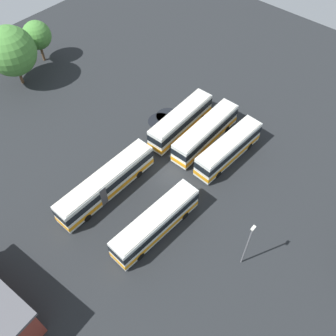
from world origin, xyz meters
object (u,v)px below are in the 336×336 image
Objects in this scene: bus_row0_slot2 at (106,183)px; tree_west_edge at (11,51)px; bus_row1_slot0 at (229,148)px; bus_row1_slot2 at (181,121)px; lamp_post_mid_lot at (247,244)px; bus_row1_slot1 at (206,132)px; bus_row0_slot0 at (156,223)px; tree_east_edge at (37,35)px.

bus_row0_slot2 is 1.46× the size of tree_west_edge.
bus_row1_slot2 is at bearing 91.38° from bus_row1_slot0.
lamp_post_mid_lot reaches higher than bus_row0_slot2.
bus_row0_slot0 is at bearing -163.14° from bus_row1_slot1.
bus_row0_slot0 is 0.99× the size of bus_row1_slot1.
bus_row1_slot0 is at bearing -75.29° from tree_west_edge.
bus_row1_slot2 is at bearing 58.72° from lamp_post_mid_lot.
tree_west_edge is at bearing 107.10° from bus_row1_slot1.
tree_west_edge reaches higher than bus_row1_slot1.
lamp_post_mid_lot reaches higher than tree_east_edge.
bus_row1_slot1 is at bearing -72.90° from tree_west_edge.
bus_row1_slot2 is 21.10m from lamp_post_mid_lot.
lamp_post_mid_lot is 47.04m from tree_east_edge.
bus_row1_slot1 is at bearing -82.97° from bus_row1_slot2.
bus_row0_slot0 and bus_row1_slot2 have the same top height.
bus_row1_slot0 is at bearing 41.86° from lamp_post_mid_lot.
bus_row1_slot2 is 1.19× the size of tree_west_edge.
bus_row0_slot0 is 1.56× the size of lamp_post_mid_lot.
bus_row1_slot2 is at bearing 1.06° from bus_row0_slot2.
bus_row1_slot0 is 15.05m from lamp_post_mid_lot.
tree_east_edge is at bearing 79.94° from lamp_post_mid_lot.
bus_row0_slot0 is at bearing -107.43° from tree_east_edge.
lamp_post_mid_lot is at bearing -121.28° from bus_row1_slot2.
bus_row0_slot2 is 27.07m from tree_west_edge.
tree_west_edge is at bearing 104.71° from bus_row1_slot0.
bus_row1_slot2 is at bearing -84.62° from tree_east_edge.
bus_row0_slot0 is 1.02× the size of bus_row1_slot2.
bus_row0_slot2 is at bearing 90.01° from bus_row0_slot0.
tree_west_edge is (5.53, 34.38, 3.96)m from bus_row0_slot0.
lamp_post_mid_lot is at bearing -100.06° from tree_east_edge.
tree_west_edge is (5.53, 26.20, 3.96)m from bus_row0_slot2.
bus_row1_slot2 is at bearing -71.43° from tree_west_edge.
bus_row0_slot2 is 14.24m from bus_row1_slot2.
tree_east_edge is at bearing 22.10° from tree_west_edge.
bus_row1_slot0 is at bearing 1.77° from bus_row0_slot0.
bus_row1_slot1 is at bearing 50.79° from lamp_post_mid_lot.
tree_east_edge reaches higher than bus_row0_slot2.
bus_row0_slot0 is 0.84× the size of bus_row0_slot2.
tree_west_edge is at bearing 78.09° from bus_row0_slot2.
bus_row0_slot0 and bus_row1_slot1 have the same top height.
lamp_post_mid_lot is at bearing -79.25° from bus_row0_slot2.
bus_row1_slot1 is at bearing 16.86° from bus_row0_slot0.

